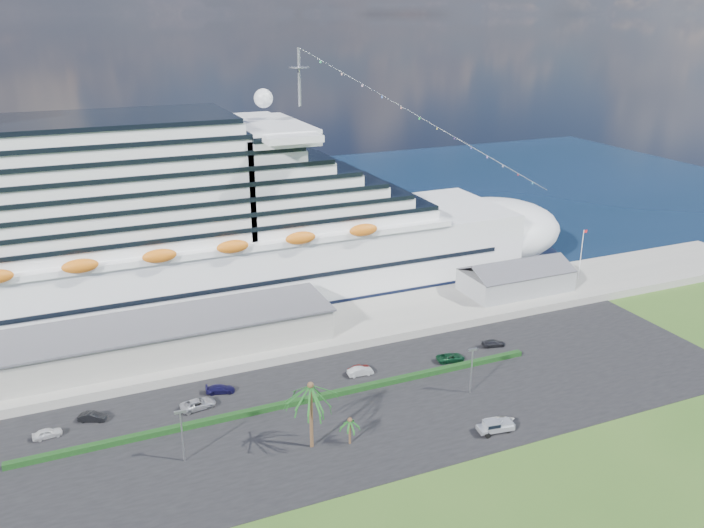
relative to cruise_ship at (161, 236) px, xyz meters
name	(u,v)px	position (x,y,z in m)	size (l,w,h in m)	color
ground	(384,446)	(21.53, -64.00, -16.69)	(420.00, 420.00, 0.00)	#2F541C
asphalt_lot	(355,409)	(21.53, -53.00, -16.63)	(140.00, 38.00, 0.12)	black
wharf	(297,333)	(21.53, -24.00, -15.79)	(240.00, 20.00, 1.80)	gray
water	(204,220)	(21.53, 66.00, -16.68)	(420.00, 160.00, 0.02)	black
cruise_ship	(161,236)	(0.00, 0.00, 0.00)	(191.00, 38.00, 54.00)	silver
terminal_building	(167,336)	(-3.47, -24.00, -11.68)	(61.00, 15.00, 6.30)	gray
port_shed	(516,279)	(73.53, -24.00, -12.30)	(24.00, 12.31, 7.37)	gray
flagpole	(581,253)	(91.57, -24.00, -8.43)	(1.08, 0.16, 12.00)	silver
hedge	(298,402)	(13.53, -48.00, -16.12)	(88.00, 1.10, 0.90)	black
lamp_post_left	(182,429)	(-6.47, -56.00, -11.35)	(1.60, 0.35, 8.27)	gray
lamp_post_right	(472,365)	(41.53, -56.00, -11.35)	(1.60, 0.35, 8.27)	gray
palm_tall	(311,393)	(11.53, -60.00, -7.49)	(8.82, 8.82, 11.13)	#47301E
palm_short	(350,423)	(17.03, -61.50, -13.03)	(3.53, 3.53, 4.56)	#47301E
parked_car_0	(47,433)	(-24.53, -42.02, -15.85)	(1.71, 4.26, 1.45)	silver
parked_car_1	(93,417)	(-17.91, -39.95, -15.85)	(1.53, 4.39, 1.45)	black
parked_car_2	(198,404)	(-1.88, -42.83, -15.78)	(2.63, 5.71, 1.59)	#A2A3AB
parked_car_3	(220,389)	(2.54, -39.39, -15.87)	(1.97, 4.85, 1.41)	#14113E
parked_car_4	(359,368)	(27.07, -42.06, -15.85)	(1.70, 4.23, 1.44)	maroon
parked_car_5	(360,371)	(26.79, -43.24, -15.82)	(1.61, 4.61, 1.52)	#AFB2B7
parked_car_6	(451,358)	(44.27, -44.98, -15.84)	(2.43, 5.28, 1.47)	#0E3820
parked_car_7	(493,343)	(54.96, -43.01, -15.92)	(1.85, 4.54, 1.32)	black
pickup_truck	(495,426)	(38.63, -67.49, -15.47)	(5.92, 2.83, 2.00)	black
boat_trailer	(500,422)	(40.00, -66.83, -15.46)	(5.99, 4.28, 1.67)	gray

